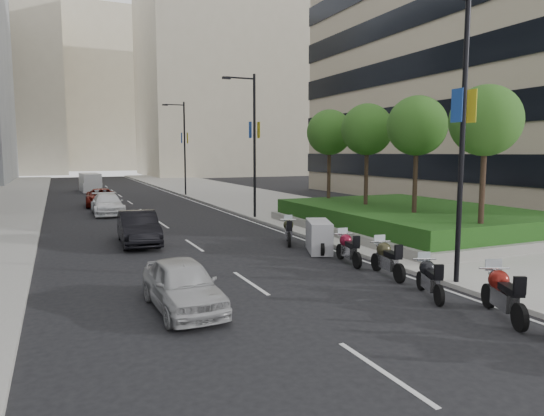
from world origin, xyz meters
TOP-DOWN VIEW (x-y plane):
  - ground at (0.00, 0.00)m, footprint 160.00×160.00m
  - sidewalk_right at (9.00, 30.00)m, footprint 10.00×100.00m
  - lane_edge at (3.70, 30.00)m, footprint 0.12×100.00m
  - lane_centre at (-1.50, 30.00)m, footprint 0.12×100.00m
  - building_cream_right at (22.00, 80.00)m, footprint 28.00×24.00m
  - building_cream_centre at (2.00, 120.00)m, footprint 30.00×24.00m
  - planter at (10.00, 10.00)m, footprint 10.00×14.00m
  - hedge at (10.00, 10.00)m, footprint 9.40×13.40m
  - tree_0 at (8.50, 4.00)m, footprint 2.80×2.80m
  - tree_1 at (8.50, 8.00)m, footprint 2.80×2.80m
  - tree_2 at (8.50, 12.00)m, footprint 2.80×2.80m
  - tree_3 at (8.50, 16.00)m, footprint 2.80×2.80m
  - lamp_post_0 at (4.14, 1.00)m, footprint 2.34×0.45m
  - lamp_post_1 at (4.14, 18.00)m, footprint 2.34×0.45m
  - lamp_post_2 at (4.14, 36.00)m, footprint 2.34×0.45m
  - motorcycle_1 at (3.13, -1.73)m, footprint 1.18×2.23m
  - motorcycle_2 at (2.71, 0.44)m, footprint 0.99×1.98m
  - motorcycle_3 at (3.07, 2.91)m, footprint 0.76×2.27m
  - motorcycle_4 at (2.91, 5.07)m, footprint 0.73×2.19m
  - motorcycle_5 at (2.94, 7.37)m, footprint 1.63×2.36m
  - motorcycle_6 at (2.60, 9.59)m, footprint 1.05×2.06m
  - car_a at (-4.12, 2.25)m, footprint 1.74×4.05m
  - car_b at (-3.75, 12.29)m, footprint 1.79×4.67m
  - car_c at (-4.00, 24.26)m, footprint 1.97×4.84m
  - car_d at (-3.94, 29.95)m, footprint 2.56×5.07m
  - delivery_van at (-3.78, 45.68)m, footprint 2.10×4.79m

SIDE VIEW (x-z plane):
  - ground at x=0.00m, z-range 0.00..0.00m
  - lane_edge at x=3.70m, z-range 0.00..0.01m
  - lane_centre at x=-1.50m, z-range 0.00..0.01m
  - sidewalk_right at x=9.00m, z-range 0.00..0.15m
  - planter at x=10.00m, z-range 0.15..0.55m
  - motorcycle_2 at x=2.71m, z-range 0.04..1.08m
  - motorcycle_6 at x=2.60m, z-range 0.04..1.13m
  - motorcycle_4 at x=2.91m, z-range 0.04..1.13m
  - motorcycle_3 at x=3.07m, z-range 0.04..1.17m
  - motorcycle_1 at x=3.13m, z-range 0.04..1.23m
  - motorcycle_5 at x=2.94m, z-range 0.00..1.33m
  - car_a at x=-4.12m, z-range 0.00..1.36m
  - car_d at x=-3.94m, z-range 0.00..1.38m
  - car_c at x=-4.00m, z-range 0.00..1.41m
  - car_b at x=-3.75m, z-range 0.00..1.52m
  - delivery_van at x=-3.78m, z-range -0.06..1.90m
  - hedge at x=10.00m, z-range 0.55..1.35m
  - lamp_post_0 at x=4.14m, z-range 0.57..9.57m
  - lamp_post_1 at x=4.14m, z-range 0.57..9.57m
  - lamp_post_2 at x=4.14m, z-range 0.57..9.57m
  - tree_0 at x=8.50m, z-range 2.27..8.57m
  - tree_1 at x=8.50m, z-range 2.27..8.57m
  - tree_2 at x=8.50m, z-range 2.27..8.57m
  - tree_3 at x=8.50m, z-range 2.27..8.57m
  - building_cream_right at x=22.00m, z-range 0.00..36.00m
  - building_cream_centre at x=2.00m, z-range 0.00..38.00m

